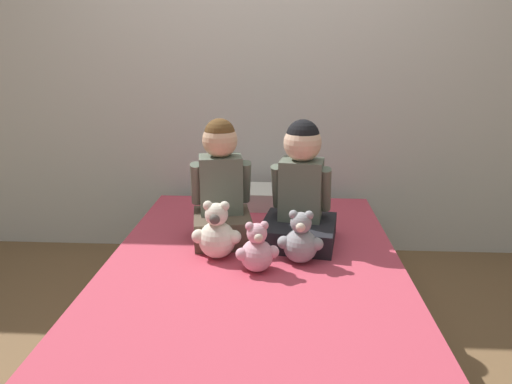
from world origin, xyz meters
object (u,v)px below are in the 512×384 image
at_px(teddy_bear_held_by_left_child, 217,234).
at_px(teddy_bear_between_children, 257,250).
at_px(bed, 254,299).
at_px(pillow_at_headboard, 261,197).
at_px(child_on_left, 221,188).
at_px(teddy_bear_held_by_right_child, 300,241).
at_px(child_on_right, 300,192).

distance_m(teddy_bear_held_by_left_child, teddy_bear_between_children, 0.23).
bearing_deg(bed, pillow_at_headboard, 90.00).
xyz_separation_m(teddy_bear_between_children, pillow_at_headboard, (-0.02, 0.89, -0.04)).
bearing_deg(pillow_at_headboard, bed, -90.00).
distance_m(bed, pillow_at_headboard, 0.82).
bearing_deg(child_on_left, teddy_bear_held_by_right_child, -42.78).
relative_size(child_on_left, teddy_bear_held_by_right_child, 2.48).
bearing_deg(child_on_right, teddy_bear_held_by_right_child, -81.76).
xyz_separation_m(child_on_left, pillow_at_headboard, (0.18, 0.54, -0.22)).
distance_m(child_on_left, teddy_bear_between_children, 0.44).
xyz_separation_m(bed, pillow_at_headboard, (0.00, 0.78, 0.27)).
height_order(child_on_right, pillow_at_headboard, child_on_right).
distance_m(child_on_left, pillow_at_headboard, 0.61).
xyz_separation_m(child_on_right, teddy_bear_held_by_right_child, (-0.01, -0.26, -0.15)).
relative_size(bed, pillow_at_headboard, 4.04).
bearing_deg(teddy_bear_between_children, teddy_bear_held_by_right_child, 14.45).
bearing_deg(teddy_bear_between_children, child_on_right, 47.94).
distance_m(child_on_left, child_on_right, 0.40).
bearing_deg(pillow_at_headboard, teddy_bear_held_by_right_child, -74.95).
height_order(child_on_left, teddy_bear_held_by_left_child, child_on_left).
height_order(child_on_left, pillow_at_headboard, child_on_left).
height_order(teddy_bear_held_by_right_child, pillow_at_headboard, teddy_bear_held_by_right_child).
relative_size(child_on_left, pillow_at_headboard, 1.32).
xyz_separation_m(child_on_left, teddy_bear_between_children, (0.20, -0.35, -0.17)).
xyz_separation_m(teddy_bear_held_by_left_child, pillow_at_headboard, (0.18, 0.76, -0.06)).
distance_m(teddy_bear_held_by_left_child, teddy_bear_held_by_right_child, 0.39).
distance_m(child_on_right, teddy_bear_between_children, 0.44).
height_order(child_on_right, teddy_bear_between_children, child_on_right).
bearing_deg(teddy_bear_held_by_left_child, teddy_bear_held_by_right_child, -2.44).
bearing_deg(bed, child_on_right, 47.84).
bearing_deg(teddy_bear_between_children, teddy_bear_held_by_left_child, 133.54).
bearing_deg(child_on_right, pillow_at_headboard, 121.70).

